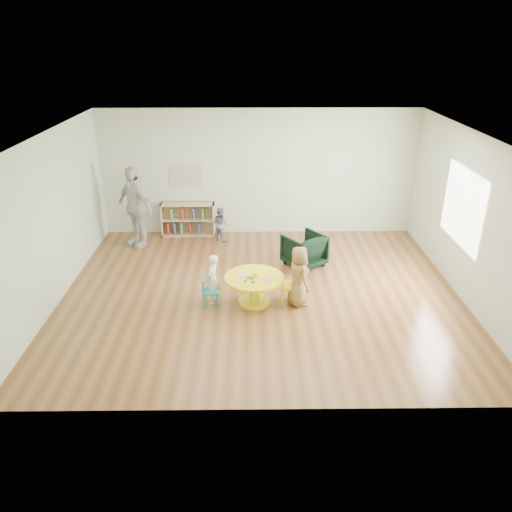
# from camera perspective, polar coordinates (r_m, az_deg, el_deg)

# --- Properties ---
(room) EXTENTS (7.10, 7.00, 2.80)m
(room) POSITION_cam_1_polar(r_m,az_deg,el_deg) (8.20, 0.72, 7.43)
(room) COLOR brown
(room) RESTS_ON ground
(activity_table) EXTENTS (1.00, 1.00, 0.54)m
(activity_table) POSITION_cam_1_polar(r_m,az_deg,el_deg) (8.47, -0.22, -3.32)
(activity_table) COLOR yellow
(activity_table) RESTS_ON ground
(kid_chair_left) EXTENTS (0.32, 0.32, 0.52)m
(kid_chair_left) POSITION_cam_1_polar(r_m,az_deg,el_deg) (8.49, -5.51, -3.89)
(kid_chair_left) COLOR teal
(kid_chair_left) RESTS_ON ground
(kid_chair_right) EXTENTS (0.34, 0.34, 0.61)m
(kid_chair_right) POSITION_cam_1_polar(r_m,az_deg,el_deg) (8.55, 4.24, -3.26)
(kid_chair_right) COLOR yellow
(kid_chair_right) RESTS_ON ground
(bookshelf) EXTENTS (1.20, 0.30, 0.75)m
(bookshelf) POSITION_cam_1_polar(r_m,az_deg,el_deg) (11.48, -7.82, 4.19)
(bookshelf) COLOR tan
(bookshelf) RESTS_ON ground
(alphabet_poster) EXTENTS (0.74, 0.01, 0.54)m
(alphabet_poster) POSITION_cam_1_polar(r_m,az_deg,el_deg) (11.30, -7.97, 9.09)
(alphabet_poster) COLOR silver
(alphabet_poster) RESTS_ON ground
(armchair) EXTENTS (0.98, 0.98, 0.65)m
(armchair) POSITION_cam_1_polar(r_m,az_deg,el_deg) (9.91, 5.53, 0.70)
(armchair) COLOR black
(armchair) RESTS_ON ground
(child_left) EXTENTS (0.30, 0.37, 0.89)m
(child_left) POSITION_cam_1_polar(r_m,az_deg,el_deg) (8.47, -4.99, -2.66)
(child_left) COLOR white
(child_left) RESTS_ON ground
(child_right) EXTENTS (0.50, 0.60, 1.06)m
(child_right) POSITION_cam_1_polar(r_m,az_deg,el_deg) (8.38, 4.88, -2.33)
(child_right) COLOR gold
(child_right) RESTS_ON ground
(toddler) EXTENTS (0.47, 0.46, 0.76)m
(toddler) POSITION_cam_1_polar(r_m,az_deg,el_deg) (11.07, -4.09, 3.68)
(toddler) COLOR #17193B
(toddler) RESTS_ON ground
(adult_caretaker) EXTENTS (1.06, 0.98, 1.75)m
(adult_caretaker) POSITION_cam_1_polar(r_m,az_deg,el_deg) (10.92, -13.68, 5.48)
(adult_caretaker) COLOR silver
(adult_caretaker) RESTS_ON ground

